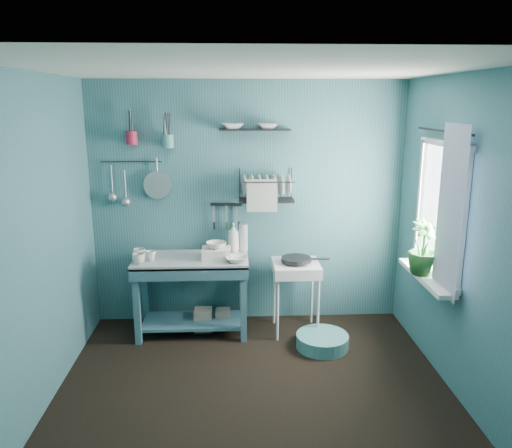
{
  "coord_description": "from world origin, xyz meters",
  "views": [
    {
      "loc": [
        -0.16,
        -3.55,
        2.28
      ],
      "look_at": [
        0.05,
        0.85,
        1.2
      ],
      "focal_mm": 35.0,
      "sensor_mm": 36.0,
      "label": 1
    }
  ],
  "objects_px": {
    "colander": "(158,185)",
    "storage_tin_small": "(223,319)",
    "work_counter": "(192,295)",
    "storage_tin_large": "(203,319)",
    "utensil_cup_magenta": "(132,138)",
    "floor_basin": "(322,341)",
    "soap_bottle": "(234,237)",
    "mug_mid": "(151,256)",
    "potted_plant": "(424,248)",
    "dish_rack": "(266,185)",
    "hotplate_stand": "(296,297)",
    "water_bottle": "(243,237)",
    "mug_left": "(139,259)",
    "frying_pan": "(296,259)",
    "utensil_cup_teal": "(168,141)",
    "wash_tub": "(216,253)",
    "mug_right": "(139,254)"
  },
  "relations": [
    {
      "from": "wash_tub",
      "to": "storage_tin_large",
      "type": "relative_size",
      "value": 1.27
    },
    {
      "from": "dish_rack",
      "to": "storage_tin_large",
      "type": "relative_size",
      "value": 2.5
    },
    {
      "from": "work_counter",
      "to": "storage_tin_large",
      "type": "height_order",
      "value": "work_counter"
    },
    {
      "from": "storage_tin_small",
      "to": "dish_rack",
      "type": "bearing_deg",
      "value": 16.72
    },
    {
      "from": "hotplate_stand",
      "to": "water_bottle",
      "type": "bearing_deg",
      "value": 163.43
    },
    {
      "from": "work_counter",
      "to": "utensil_cup_teal",
      "type": "relative_size",
      "value": 8.6
    },
    {
      "from": "utensil_cup_magenta",
      "to": "storage_tin_large",
      "type": "xyz_separation_m",
      "value": [
        0.66,
        -0.22,
        -1.83
      ]
    },
    {
      "from": "storage_tin_large",
      "to": "mug_mid",
      "type": "bearing_deg",
      "value": -167.09
    },
    {
      "from": "mug_mid",
      "to": "utensil_cup_teal",
      "type": "distance_m",
      "value": 1.13
    },
    {
      "from": "soap_bottle",
      "to": "utensil_cup_magenta",
      "type": "bearing_deg",
      "value": 176.15
    },
    {
      "from": "mug_right",
      "to": "work_counter",
      "type": "bearing_deg",
      "value": 0.0
    },
    {
      "from": "colander",
      "to": "storage_tin_small",
      "type": "xyz_separation_m",
      "value": [
        0.64,
        -0.22,
        -1.37
      ]
    },
    {
      "from": "utensil_cup_magenta",
      "to": "floor_basin",
      "type": "height_order",
      "value": "utensil_cup_magenta"
    },
    {
      "from": "utensil_cup_magenta",
      "to": "colander",
      "type": "relative_size",
      "value": 0.46
    },
    {
      "from": "utensil_cup_magenta",
      "to": "colander",
      "type": "distance_m",
      "value": 0.52
    },
    {
      "from": "frying_pan",
      "to": "floor_basin",
      "type": "xyz_separation_m",
      "value": [
        0.22,
        -0.37,
        -0.7
      ]
    },
    {
      "from": "potted_plant",
      "to": "storage_tin_small",
      "type": "height_order",
      "value": "potted_plant"
    },
    {
      "from": "mug_mid",
      "to": "potted_plant",
      "type": "height_order",
      "value": "potted_plant"
    },
    {
      "from": "dish_rack",
      "to": "floor_basin",
      "type": "relative_size",
      "value": 1.1
    },
    {
      "from": "hotplate_stand",
      "to": "frying_pan",
      "type": "distance_m",
      "value": 0.4
    },
    {
      "from": "work_counter",
      "to": "frying_pan",
      "type": "xyz_separation_m",
      "value": [
        1.04,
        -0.02,
        0.37
      ]
    },
    {
      "from": "utensil_cup_magenta",
      "to": "colander",
      "type": "xyz_separation_m",
      "value": [
        0.22,
        0.03,
        -0.47
      ]
    },
    {
      "from": "frying_pan",
      "to": "utensil_cup_magenta",
      "type": "xyz_separation_m",
      "value": [
        -1.6,
        0.29,
        1.17
      ]
    },
    {
      "from": "water_bottle",
      "to": "dish_rack",
      "type": "bearing_deg",
      "value": -0.96
    },
    {
      "from": "utensil_cup_magenta",
      "to": "floor_basin",
      "type": "relative_size",
      "value": 0.26
    },
    {
      "from": "mug_right",
      "to": "storage_tin_small",
      "type": "relative_size",
      "value": 0.61
    },
    {
      "from": "storage_tin_large",
      "to": "dish_rack",
      "type": "bearing_deg",
      "value": 14.27
    },
    {
      "from": "frying_pan",
      "to": "storage_tin_large",
      "type": "xyz_separation_m",
      "value": [
        -0.94,
        0.07,
        -0.66
      ]
    },
    {
      "from": "soap_bottle",
      "to": "storage_tin_small",
      "type": "relative_size",
      "value": 1.49
    },
    {
      "from": "mug_left",
      "to": "storage_tin_small",
      "type": "relative_size",
      "value": 0.61
    },
    {
      "from": "work_counter",
      "to": "storage_tin_small",
      "type": "relative_size",
      "value": 5.59
    },
    {
      "from": "wash_tub",
      "to": "water_bottle",
      "type": "relative_size",
      "value": 1.0
    },
    {
      "from": "mug_mid",
      "to": "storage_tin_large",
      "type": "distance_m",
      "value": 0.88
    },
    {
      "from": "soap_bottle",
      "to": "frying_pan",
      "type": "xyz_separation_m",
      "value": [
        0.62,
        -0.22,
        -0.17
      ]
    },
    {
      "from": "utensil_cup_magenta",
      "to": "wash_tub",
      "type": "bearing_deg",
      "value": -19.4
    },
    {
      "from": "mug_left",
      "to": "floor_basin",
      "type": "distance_m",
      "value": 1.91
    },
    {
      "from": "floor_basin",
      "to": "work_counter",
      "type": "bearing_deg",
      "value": 162.6
    },
    {
      "from": "hotplate_stand",
      "to": "colander",
      "type": "bearing_deg",
      "value": 175.62
    },
    {
      "from": "mug_left",
      "to": "utensil_cup_teal",
      "type": "distance_m",
      "value": 1.18
    },
    {
      "from": "work_counter",
      "to": "dish_rack",
      "type": "relative_size",
      "value": 2.03
    },
    {
      "from": "colander",
      "to": "potted_plant",
      "type": "relative_size",
      "value": 0.59
    },
    {
      "from": "frying_pan",
      "to": "floor_basin",
      "type": "bearing_deg",
      "value": -59.64
    },
    {
      "from": "mug_mid",
      "to": "wash_tub",
      "type": "xyz_separation_m",
      "value": [
        0.63,
        0.04,
        0.0
      ]
    },
    {
      "from": "soap_bottle",
      "to": "dish_rack",
      "type": "height_order",
      "value": "dish_rack"
    },
    {
      "from": "colander",
      "to": "mug_left",
      "type": "bearing_deg",
      "value": -107.31
    },
    {
      "from": "mug_left",
      "to": "storage_tin_small",
      "type": "bearing_deg",
      "value": 17.1
    },
    {
      "from": "frying_pan",
      "to": "utensil_cup_magenta",
      "type": "relative_size",
      "value": 2.31
    },
    {
      "from": "dish_rack",
      "to": "utensil_cup_magenta",
      "type": "distance_m",
      "value": 1.4
    },
    {
      "from": "work_counter",
      "to": "frying_pan",
      "type": "bearing_deg",
      "value": -12.49
    },
    {
      "from": "soap_bottle",
      "to": "storage_tin_large",
      "type": "xyz_separation_m",
      "value": [
        -0.32,
        -0.15,
        -0.83
      ]
    }
  ]
}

